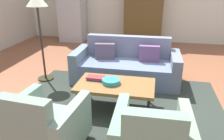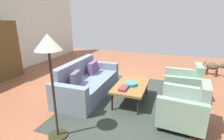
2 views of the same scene
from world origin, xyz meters
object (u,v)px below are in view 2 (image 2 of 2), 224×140
object	(u,v)px
couch	(86,84)
fruit_bowl	(131,84)
armchair_left	(186,109)
coffee_table	(131,86)
dog	(214,67)
armchair_right	(184,85)
floor_lamp	(49,53)
book_stack	(123,88)

from	to	relation	value
couch	fruit_bowl	xyz separation A→B (m)	(-0.07, -1.19, 0.18)
armchair_left	couch	bearing A→B (deg)	80.21
coffee_table	armchair_left	xyz separation A→B (m)	(-0.61, -1.17, -0.05)
couch	dog	size ratio (longest dim) A/B	3.21
armchair_right	fruit_bowl	size ratio (longest dim) A/B	3.12
armchair_right	dog	xyz separation A→B (m)	(2.17, -0.97, -0.03)
fruit_bowl	floor_lamp	distance (m)	2.04
coffee_table	armchair_right	xyz separation A→B (m)	(0.60, -1.17, -0.05)
armchair_left	book_stack	xyz separation A→B (m)	(0.26, 1.26, 0.12)
dog	couch	bearing A→B (deg)	-114.76
fruit_bowl	book_stack	xyz separation A→B (m)	(-0.28, 0.09, -0.01)
couch	armchair_right	world-z (taller)	armchair_right
armchair_right	coffee_table	bearing A→B (deg)	115.54
coffee_table	fruit_bowl	world-z (taller)	fruit_bowl
armchair_left	armchair_right	world-z (taller)	same
armchair_left	armchair_right	distance (m)	1.21
fruit_bowl	floor_lamp	size ratio (longest dim) A/B	0.16
coffee_table	book_stack	size ratio (longest dim) A/B	4.29
fruit_bowl	book_stack	distance (m)	0.29
fruit_bowl	floor_lamp	xyz separation A→B (m)	(-1.58, 0.85, 0.97)
coffee_table	dog	bearing A→B (deg)	-37.67
coffee_table	dog	distance (m)	3.50
book_stack	coffee_table	bearing A→B (deg)	-14.71
coffee_table	dog	size ratio (longest dim) A/B	1.82
armchair_right	dog	world-z (taller)	armchair_right
couch	coffee_table	xyz separation A→B (m)	(0.00, -1.19, 0.11)
armchair_right	book_stack	xyz separation A→B (m)	(-0.95, 1.26, 0.12)
dog	armchair_left	bearing A→B (deg)	-80.63
floor_lamp	dog	xyz separation A→B (m)	(4.42, -2.99, -1.13)
armchair_left	book_stack	world-z (taller)	armchair_left
couch	armchair_right	bearing A→B (deg)	103.66
couch	coffee_table	distance (m)	1.19
coffee_table	armchair_right	size ratio (longest dim) A/B	1.36
couch	armchair_left	distance (m)	2.43
book_stack	couch	bearing A→B (deg)	72.52
armchair_right	floor_lamp	bearing A→B (deg)	136.42
book_stack	dog	distance (m)	3.83
coffee_table	armchair_left	bearing A→B (deg)	-117.43
couch	book_stack	distance (m)	1.16
floor_lamp	dog	size ratio (longest dim) A/B	2.61
book_stack	floor_lamp	distance (m)	1.80
couch	fruit_bowl	size ratio (longest dim) A/B	7.49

